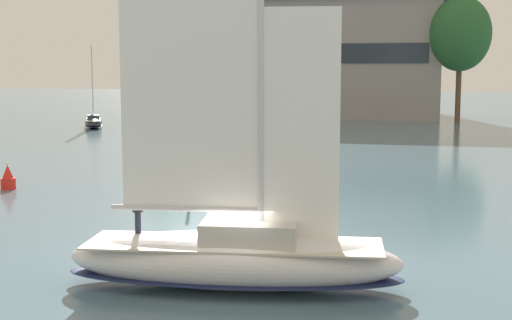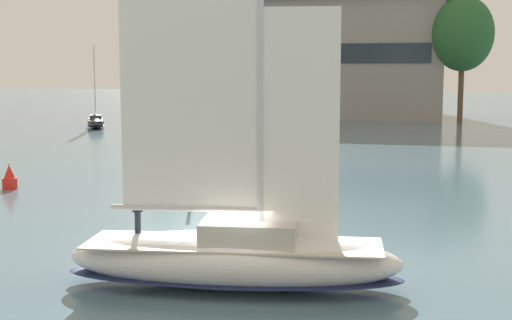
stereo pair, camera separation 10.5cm
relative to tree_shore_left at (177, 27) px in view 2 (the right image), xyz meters
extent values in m
plane|color=slate|center=(29.87, -77.01, -12.76)|extent=(400.00, 400.00, 0.00)
cube|color=gray|center=(20.89, 5.56, -4.73)|extent=(32.60, 17.79, 16.06)
cube|color=#1E2833|center=(20.89, -3.42, -3.93)|extent=(29.34, 0.10, 2.57)
cube|color=#423833|center=(20.89, 5.56, 3.65)|extent=(33.80, 18.99, 0.70)
cylinder|color=brown|center=(0.00, 0.00, -7.84)|extent=(0.79, 0.79, 9.84)
ellipsoid|color=#477F47|center=(0.00, 0.00, 0.06)|extent=(8.86, 8.86, 10.83)
cylinder|color=brown|center=(39.37, -2.76, -8.45)|extent=(0.69, 0.69, 8.63)
ellipsoid|color=#285B2D|center=(39.37, -2.76, -1.52)|extent=(7.77, 7.77, 9.49)
ellipsoid|color=silver|center=(29.87, -77.01, -11.87)|extent=(10.86, 4.25, 1.80)
ellipsoid|color=#19234C|center=(29.87, -77.01, -12.36)|extent=(10.96, 4.29, 0.22)
cube|color=beige|center=(29.87, -77.01, -11.34)|extent=(9.54, 3.62, 0.06)
cube|color=beige|center=(30.40, -76.94, -10.94)|extent=(3.19, 2.42, 0.74)
cylinder|color=silver|center=(30.71, -76.90, -4.70)|extent=(0.21, 0.21, 13.21)
cylinder|color=silver|center=(28.35, -77.20, -10.25)|extent=(4.74, 0.77, 0.18)
cube|color=white|center=(28.54, -77.17, -4.84)|extent=(4.35, 0.57, 10.83)
cube|color=white|center=(31.96, -76.75, -7.68)|extent=(2.31, 0.31, 7.27)
cylinder|color=#232838|center=(26.68, -77.05, -10.89)|extent=(0.22, 0.22, 0.85)
cylinder|color=#262628|center=(26.68, -77.05, -10.14)|extent=(0.38, 0.38, 0.65)
sphere|color=tan|center=(26.68, -77.05, -9.69)|extent=(0.24, 0.24, 0.24)
ellipsoid|color=#232328|center=(-2.32, -21.80, -12.18)|extent=(4.81, 6.99, 1.17)
ellipsoid|color=#19234C|center=(-2.32, -21.80, -12.50)|extent=(4.85, 7.06, 0.14)
cube|color=#BCB7A8|center=(-2.32, -21.80, -11.83)|extent=(4.16, 6.12, 0.06)
cube|color=#333D4C|center=(-2.48, -21.49, -11.56)|extent=(2.07, 2.32, 0.48)
cylinder|color=silver|center=(-2.57, -21.31, -7.51)|extent=(0.14, 0.14, 8.58)
cylinder|color=silver|center=(-1.88, -22.68, -11.11)|extent=(1.49, 2.81, 0.12)
cube|color=white|center=(-1.93, -22.57, -7.60)|extent=(1.31, 2.55, 7.03)
cube|color=white|center=(-2.96, -20.54, -9.44)|extent=(0.70, 1.36, 4.72)
ellipsoid|color=maroon|center=(20.56, -52.25, -12.20)|extent=(2.95, 6.86, 1.13)
ellipsoid|color=#19234C|center=(20.56, -52.25, -12.51)|extent=(2.98, 6.93, 0.14)
cube|color=silver|center=(20.56, -52.25, -11.86)|extent=(2.52, 6.02, 0.06)
cube|color=beige|center=(20.50, -52.58, -11.60)|extent=(1.59, 2.05, 0.46)
cylinder|color=silver|center=(20.47, -52.78, -7.68)|extent=(0.13, 0.13, 8.30)
cylinder|color=silver|center=(20.72, -51.30, -11.17)|extent=(0.61, 2.96, 0.11)
cylinder|color=silver|center=(20.72, -51.30, -11.09)|extent=(0.63, 2.68, 0.18)
cylinder|color=red|center=(12.35, -62.17, -12.45)|extent=(0.84, 0.84, 0.63)
cone|color=red|center=(12.35, -62.17, -11.75)|extent=(0.63, 0.63, 0.77)
sphere|color=#F2F266|center=(12.35, -62.17, -11.28)|extent=(0.16, 0.16, 0.16)
camera|label=1|loc=(35.69, -98.06, -5.87)|focal=50.00mm
camera|label=2|loc=(35.79, -98.04, -5.87)|focal=50.00mm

